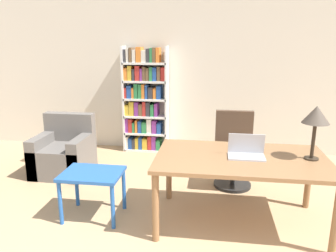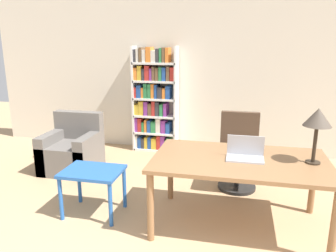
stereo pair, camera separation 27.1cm
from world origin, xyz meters
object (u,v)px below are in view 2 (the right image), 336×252
at_px(side_table_blue, 93,177).
at_px(armchair, 72,151).
at_px(bookshelf, 154,100).
at_px(desk, 239,166).
at_px(office_chair, 238,153).
at_px(table_lamp, 318,119).
at_px(laptop, 245,154).

xyz_separation_m(side_table_blue, armchair, (-0.90, 1.17, -0.16)).
bearing_deg(bookshelf, side_table_blue, -91.87).
relative_size(desk, office_chair, 1.76).
height_order(table_lamp, side_table_blue, table_lamp).
xyz_separation_m(table_lamp, armchair, (-3.19, 1.04, -0.91)).
relative_size(office_chair, armchair, 1.17).
bearing_deg(office_chair, laptop, -86.28).
bearing_deg(desk, bookshelf, 123.77).
distance_m(office_chair, bookshelf, 2.00).
bearing_deg(bookshelf, table_lamp, -45.21).
bearing_deg(laptop, table_lamp, 1.89).
relative_size(desk, bookshelf, 0.96).
bearing_deg(desk, office_chair, 90.89).
xyz_separation_m(desk, armchair, (-2.49, 1.07, -0.38)).
relative_size(side_table_blue, bookshelf, 0.35).
bearing_deg(bookshelf, desk, -56.23).
distance_m(table_lamp, side_table_blue, 2.42).
xyz_separation_m(table_lamp, office_chair, (-0.72, 0.98, -0.72)).
distance_m(laptop, office_chair, 1.06).
relative_size(office_chair, bookshelf, 0.54).
height_order(table_lamp, office_chair, table_lamp).
bearing_deg(bookshelf, armchair, -129.09).
bearing_deg(table_lamp, desk, -177.11).
distance_m(side_table_blue, bookshelf, 2.41).
xyz_separation_m(laptop, table_lamp, (0.65, 0.02, 0.39)).
bearing_deg(side_table_blue, office_chair, 35.19).
distance_m(office_chair, side_table_blue, 1.93).
relative_size(table_lamp, side_table_blue, 0.85).
distance_m(laptop, armchair, 2.80).
height_order(desk, office_chair, office_chair).
relative_size(table_lamp, armchair, 0.64).
bearing_deg(desk, table_lamp, 2.89).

